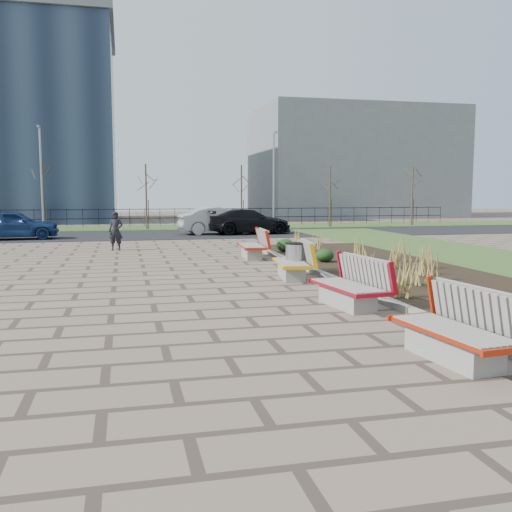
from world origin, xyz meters
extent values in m
plane|color=#725C4E|center=(0.00, 0.00, 0.00)|extent=(120.00, 120.00, 0.00)
cube|color=black|center=(6.25, 5.00, 0.05)|extent=(4.50, 18.00, 0.10)
cube|color=gray|center=(3.92, 5.00, 0.07)|extent=(0.16, 18.00, 0.15)
cube|color=#33511E|center=(0.00, 28.00, 0.02)|extent=(80.00, 5.00, 0.04)
cube|color=black|center=(0.00, 22.00, 0.01)|extent=(80.00, 7.00, 0.02)
cylinder|color=#B2B2B7|center=(3.16, 5.45, 0.47)|extent=(0.50, 0.50, 0.94)
imported|color=black|center=(-1.71, 13.99, 0.78)|extent=(0.62, 0.47, 1.55)
imported|color=navy|center=(-6.68, 20.41, 0.74)|extent=(4.37, 2.04, 1.45)
imported|color=#95979C|center=(3.77, 21.73, 0.76)|extent=(4.61, 1.94, 1.48)
imported|color=black|center=(5.34, 21.38, 0.71)|extent=(4.89, 2.33, 1.38)
cube|color=slate|center=(20.00, 42.00, 5.00)|extent=(18.00, 12.00, 10.00)
camera|label=1|loc=(-1.39, -9.43, 2.34)|focal=40.00mm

